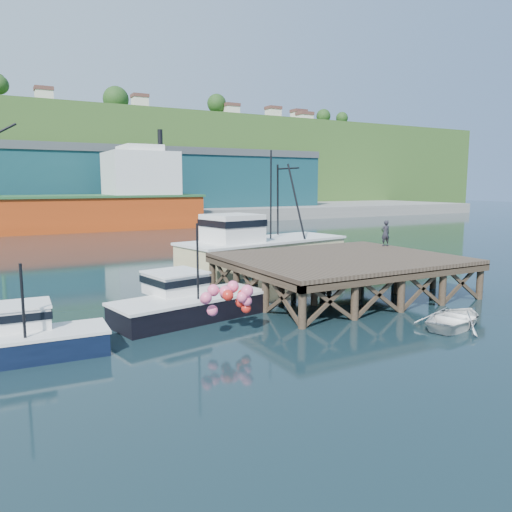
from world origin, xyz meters
TOP-DOWN VIEW (x-y plane):
  - ground at (0.00, 0.00)m, footprint 300.00×300.00m
  - wharf at (5.50, -0.19)m, footprint 12.00×10.00m
  - far_quay at (0.00, 70.00)m, footprint 160.00×40.00m
  - warehouse_mid at (0.00, 65.00)m, footprint 28.00×16.00m
  - warehouse_right at (30.00, 65.00)m, footprint 30.00×16.00m
  - cargo_ship at (-8.46, 48.00)m, footprint 55.50×10.00m
  - hillside at (0.00, 100.00)m, footprint 220.00×50.00m
  - boat_navy at (-10.82, -2.88)m, footprint 5.68×3.13m
  - boat_black at (-3.90, -0.68)m, footprint 7.52×6.24m
  - trawler at (5.54, 9.17)m, footprint 13.29×6.76m
  - dinghy at (5.76, -7.68)m, footprint 4.43×3.75m
  - dockworker at (10.90, 2.22)m, footprint 0.67×0.50m

SIDE VIEW (x-z plane):
  - ground at x=0.00m, z-range 0.00..0.00m
  - dinghy at x=5.76m, z-range 0.00..0.78m
  - boat_navy at x=-10.82m, z-range -1.04..2.45m
  - boat_black at x=-3.90m, z-range -1.40..3.02m
  - far_quay at x=0.00m, z-range 0.00..2.00m
  - trawler at x=5.54m, z-range -2.50..5.99m
  - wharf at x=5.50m, z-range 0.63..3.25m
  - dockworker at x=10.90m, z-range 2.12..3.79m
  - cargo_ship at x=-8.46m, z-range -3.56..10.19m
  - warehouse_mid at x=0.00m, z-range 2.00..11.00m
  - warehouse_right at x=30.00m, z-range 2.00..11.00m
  - hillside at x=0.00m, z-range 0.00..22.00m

